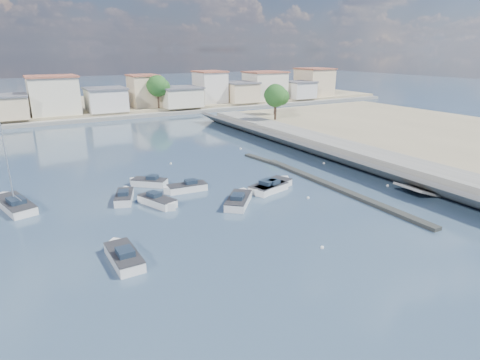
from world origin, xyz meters
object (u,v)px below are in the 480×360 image
(motorboat_b, at_px, (239,200))
(motorboat_g, at_px, (159,202))
(motorboat_f, at_px, (148,182))
(motorboat_h, at_px, (272,186))
(motorboat_d, at_px, (270,189))
(motorboat_e, at_px, (125,197))
(motorboat_a, at_px, (123,256))
(sailboat, at_px, (14,204))
(motorboat_c, at_px, (185,188))

(motorboat_b, bearing_deg, motorboat_g, 153.79)
(motorboat_f, bearing_deg, motorboat_h, -34.28)
(motorboat_d, distance_m, motorboat_f, 14.25)
(motorboat_d, distance_m, motorboat_e, 15.69)
(motorboat_a, bearing_deg, sailboat, 112.98)
(motorboat_a, bearing_deg, motorboat_b, 23.87)
(motorboat_g, bearing_deg, motorboat_f, 81.95)
(motorboat_a, bearing_deg, motorboat_e, 75.21)
(motorboat_e, distance_m, motorboat_h, 16.24)
(motorboat_h, bearing_deg, motorboat_e, 163.07)
(motorboat_f, bearing_deg, motorboat_e, -136.30)
(motorboat_d, height_order, sailboat, sailboat)
(motorboat_g, bearing_deg, motorboat_a, -122.25)
(motorboat_b, xyz_separation_m, motorboat_d, (4.73, 1.37, -0.00))
(motorboat_a, relative_size, sailboat, 0.59)
(motorboat_a, relative_size, motorboat_d, 1.17)
(motorboat_a, height_order, motorboat_b, same)
(motorboat_a, distance_m, motorboat_g, 11.25)
(motorboat_g, relative_size, motorboat_h, 0.77)
(motorboat_a, relative_size, motorboat_f, 1.31)
(motorboat_a, relative_size, motorboat_b, 1.07)
(motorboat_d, bearing_deg, motorboat_g, 169.45)
(motorboat_c, height_order, motorboat_g, same)
(motorboat_g, height_order, sailboat, sailboat)
(motorboat_e, height_order, motorboat_g, same)
(motorboat_h, distance_m, sailboat, 26.93)
(motorboat_f, bearing_deg, motorboat_b, -58.09)
(motorboat_c, bearing_deg, sailboat, 166.98)
(motorboat_a, xyz_separation_m, motorboat_b, (13.34, 5.90, -0.00))
(motorboat_a, xyz_separation_m, motorboat_e, (3.37, 12.76, -0.00))
(motorboat_a, bearing_deg, motorboat_g, 57.75)
(motorboat_c, xyz_separation_m, motorboat_g, (-3.98, -2.65, 0.00))
(motorboat_c, relative_size, motorboat_e, 1.05)
(motorboat_d, relative_size, motorboat_e, 0.97)
(motorboat_c, distance_m, motorboat_f, 5.03)
(motorboat_e, relative_size, sailboat, 0.52)
(motorboat_c, xyz_separation_m, sailboat, (-16.79, 3.88, 0.03))
(motorboat_c, distance_m, motorboat_e, 6.64)
(motorboat_f, xyz_separation_m, motorboat_h, (11.95, -8.15, 0.00))
(motorboat_b, bearing_deg, motorboat_c, 118.21)
(motorboat_f, relative_size, motorboat_h, 0.64)
(motorboat_a, height_order, motorboat_c, same)
(motorboat_d, xyz_separation_m, motorboat_f, (-11.12, 8.91, 0.00))
(motorboat_d, height_order, motorboat_e, same)
(motorboat_b, relative_size, motorboat_h, 0.79)
(motorboat_d, xyz_separation_m, motorboat_h, (0.83, 0.76, 0.00))
(motorboat_f, bearing_deg, motorboat_a, -113.24)
(motorboat_b, height_order, motorboat_c, same)
(motorboat_d, relative_size, motorboat_h, 0.72)
(motorboat_a, distance_m, motorboat_f, 17.61)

